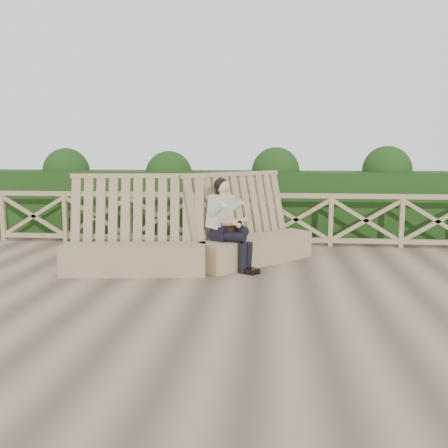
{
  "coord_description": "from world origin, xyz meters",
  "views": [
    {
      "loc": [
        0.94,
        -6.9,
        2.0
      ],
      "look_at": [
        0.22,
        0.4,
        0.9
      ],
      "focal_mm": 40.0,
      "sensor_mm": 36.0,
      "label": 1
    }
  ],
  "objects": [
    {
      "name": "hedge",
      "position": [
        0.0,
        4.7,
        0.75
      ],
      "size": [
        12.0,
        1.2,
        1.5
      ],
      "primitive_type": "cube",
      "color": "black",
      "rests_on": "ground"
    },
    {
      "name": "woman",
      "position": [
        0.19,
        1.29,
        0.82
      ],
      "size": [
        0.94,
        0.77,
        1.54
      ],
      "rotation": [
        0.0,
        0.0,
        1.06
      ],
      "color": "black",
      "rests_on": "ground"
    },
    {
      "name": "ground",
      "position": [
        0.0,
        0.0,
        0.0
      ],
      "size": [
        60.0,
        60.0,
        0.0
      ],
      "primitive_type": "plane",
      "color": "brown",
      "rests_on": "ground"
    },
    {
      "name": "bench",
      "position": [
        -0.33,
        1.34,
        0.41
      ],
      "size": [
        4.13,
        2.51,
        1.62
      ],
      "rotation": [
        0.0,
        0.0,
        0.4
      ],
      "color": "#8A6D4E",
      "rests_on": "ground"
    },
    {
      "name": "guardrail",
      "position": [
        0.0,
        3.5,
        0.55
      ],
      "size": [
        10.1,
        0.09,
        1.1
      ],
      "color": "#917154",
      "rests_on": "ground"
    }
  ]
}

